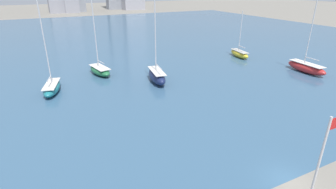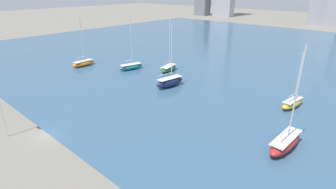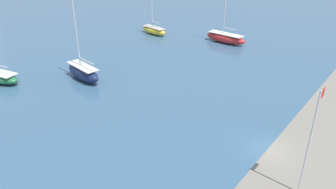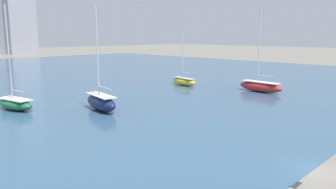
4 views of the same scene
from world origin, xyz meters
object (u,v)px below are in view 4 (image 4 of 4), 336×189
object	(u,v)px
sailboat_green	(15,103)
sailboat_navy	(101,102)
sailboat_red	(260,86)
sailboat_yellow	(184,81)

from	to	relation	value
sailboat_green	sailboat_navy	bearing A→B (deg)	-59.18
sailboat_red	sailboat_yellow	xyz separation A→B (m)	(-3.87, 14.76, -0.16)
sailboat_navy	sailboat_yellow	bearing A→B (deg)	25.00
sailboat_red	sailboat_green	xyz separation A→B (m)	(-36.11, 16.22, -0.12)
sailboat_red	sailboat_navy	bearing A→B (deg)	167.58
sailboat_yellow	sailboat_navy	bearing A→B (deg)	-155.70
sailboat_red	sailboat_navy	size ratio (longest dim) A/B	1.05
sailboat_green	sailboat_yellow	distance (m)	32.28
sailboat_green	sailboat_yellow	bearing A→B (deg)	-14.61
sailboat_red	sailboat_green	size ratio (longest dim) A/B	1.05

